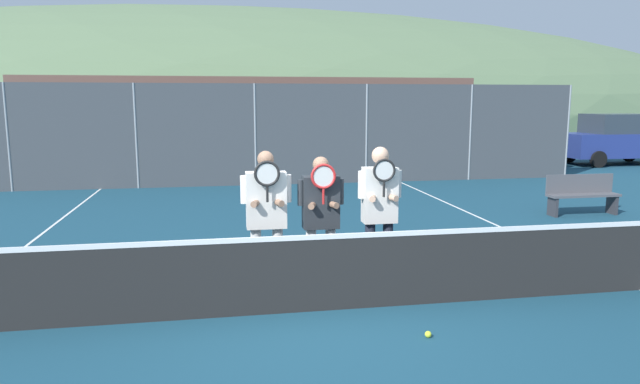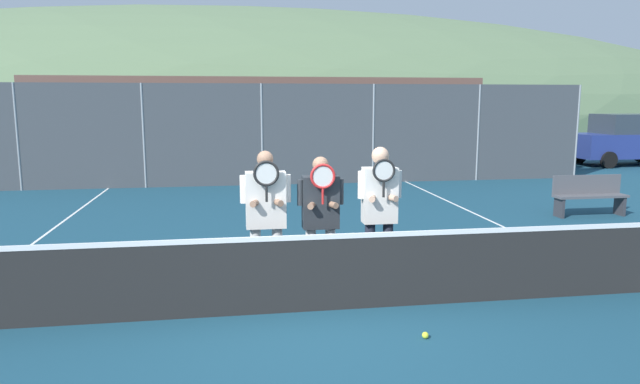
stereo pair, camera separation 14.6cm
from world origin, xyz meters
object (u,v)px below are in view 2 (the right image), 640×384
object	(u,v)px
car_left_of_center	(211,146)
player_center_left	(321,213)
player_center_right	(380,207)
car_far_left	(46,147)
player_leftmost	(266,211)
bench_courtside	(589,194)
car_center	(363,145)
car_right_of_center	(504,144)
car_far_right	(627,139)
tennis_ball_on_court	(425,335)

from	to	relation	value
car_left_of_center	player_center_left	bearing A→B (deg)	-81.94
player_center_right	car_far_left	size ratio (longest dim) A/B	0.42
player_leftmost	car_far_left	xyz separation A→B (m)	(-6.08, 12.03, -0.11)
car_far_left	car_left_of_center	world-z (taller)	car_far_left
player_center_left	bench_courtside	world-z (taller)	player_center_left
car_left_of_center	car_center	distance (m)	5.06
car_right_of_center	car_far_right	bearing A→B (deg)	2.84
car_far_left	car_far_right	xyz separation A→B (m)	(20.28, 0.34, -0.00)
bench_courtside	tennis_ball_on_court	world-z (taller)	bench_courtside
player_center_left	car_left_of_center	world-z (taller)	car_left_of_center
player_center_left	tennis_ball_on_court	distance (m)	2.05
player_center_left	car_center	xyz separation A→B (m)	(3.36, 11.94, -0.12)
car_far_left	car_left_of_center	xyz separation A→B (m)	(5.07, 0.00, -0.03)
player_center_left	player_center_right	bearing A→B (deg)	-3.79
player_leftmost	bench_courtside	world-z (taller)	player_leftmost
car_left_of_center	car_center	bearing A→B (deg)	-0.52
player_center_left	car_right_of_center	bearing A→B (deg)	54.84
car_far_left	car_right_of_center	size ratio (longest dim) A/B	1.01
car_left_of_center	car_right_of_center	size ratio (longest dim) A/B	0.96
player_leftmost	player_center_left	xyz separation A→B (m)	(0.68, 0.05, -0.05)
car_far_right	tennis_ball_on_court	size ratio (longest dim) A/B	59.66
car_right_of_center	bench_courtside	size ratio (longest dim) A/B	2.78
car_right_of_center	car_far_left	bearing A→B (deg)	-179.65
player_leftmost	car_left_of_center	world-z (taller)	car_left_of_center
player_leftmost	bench_courtside	bearing A→B (deg)	29.31
player_leftmost	player_center_left	distance (m)	0.68
car_right_of_center	bench_courtside	distance (m)	8.49
car_far_left	tennis_ball_on_court	distance (m)	15.58
car_center	player_center_left	bearing A→B (deg)	-105.71
bench_courtside	car_center	bearing A→B (deg)	110.12
bench_courtside	car_left_of_center	bearing A→B (deg)	134.65
tennis_ball_on_court	car_far_left	bearing A→B (deg)	119.21
car_center	player_leftmost	bearing A→B (deg)	-108.62
bench_courtside	tennis_ball_on_court	bearing A→B (deg)	-135.04
car_right_of_center	car_far_right	world-z (taller)	car_far_right
car_left_of_center	car_center	size ratio (longest dim) A/B	0.95
player_center_right	car_far_right	distance (m)	17.79
car_left_of_center	bench_courtside	distance (m)	11.40
player_center_left	bench_courtside	distance (m)	7.43
car_far_left	car_left_of_center	size ratio (longest dim) A/B	1.05
player_center_left	bench_courtside	xyz separation A→B (m)	(6.31, 3.88, -0.56)
car_far_right	tennis_ball_on_court	xyz separation A→B (m)	(-12.69, -13.92, -0.92)
player_leftmost	tennis_ball_on_court	distance (m)	2.40
bench_courtside	tennis_ball_on_court	size ratio (longest dim) A/B	22.73
player_leftmost	car_far_left	size ratio (longest dim) A/B	0.42
player_center_right	car_left_of_center	world-z (taller)	player_center_right
tennis_ball_on_court	car_left_of_center	bearing A→B (deg)	100.53
car_center	car_right_of_center	xyz separation A→B (m)	(5.15, 0.14, -0.04)
car_far_left	bench_courtside	world-z (taller)	car_far_left
player_center_left	car_left_of_center	distance (m)	12.10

